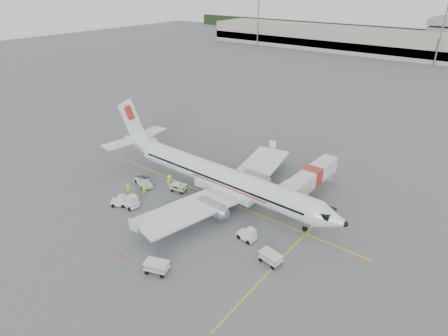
{
  "coord_description": "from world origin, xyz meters",
  "views": [
    {
      "loc": [
        28.68,
        -35.14,
        27.53
      ],
      "look_at": [
        0.0,
        2.0,
        3.8
      ],
      "focal_mm": 30.0,
      "sensor_mm": 36.0,
      "label": 1
    }
  ],
  "objects_px": {
    "aircraft": "(222,163)",
    "belt_loader": "(143,178)",
    "jet_bridge": "(311,182)",
    "tug_fore": "(247,234)",
    "tug_mid": "(130,201)",
    "tug_aft": "(119,201)"
  },
  "relations": [
    {
      "from": "aircraft",
      "to": "tug_fore",
      "type": "xyz_separation_m",
      "value": [
        8.27,
        -5.92,
        -4.46
      ]
    },
    {
      "from": "belt_loader",
      "to": "jet_bridge",
      "type": "bearing_deg",
      "value": 51.45
    },
    {
      "from": "belt_loader",
      "to": "tug_fore",
      "type": "xyz_separation_m",
      "value": [
        19.51,
        -1.28,
        -0.45
      ]
    },
    {
      "from": "aircraft",
      "to": "tug_mid",
      "type": "height_order",
      "value": "aircraft"
    },
    {
      "from": "aircraft",
      "to": "belt_loader",
      "type": "distance_m",
      "value": 12.8
    },
    {
      "from": "aircraft",
      "to": "belt_loader",
      "type": "height_order",
      "value": "aircraft"
    },
    {
      "from": "tug_fore",
      "to": "tug_mid",
      "type": "xyz_separation_m",
      "value": [
        -16.49,
        -3.73,
        0.11
      ]
    },
    {
      "from": "jet_bridge",
      "to": "tug_fore",
      "type": "relative_size",
      "value": 7.19
    },
    {
      "from": "belt_loader",
      "to": "tug_aft",
      "type": "relative_size",
      "value": 2.34
    },
    {
      "from": "tug_aft",
      "to": "tug_mid",
      "type": "bearing_deg",
      "value": -5.47
    },
    {
      "from": "tug_mid",
      "to": "tug_fore",
      "type": "bearing_deg",
      "value": 19.0
    },
    {
      "from": "tug_fore",
      "to": "tug_aft",
      "type": "xyz_separation_m",
      "value": [
        -17.93,
        -4.46,
        -0.05
      ]
    },
    {
      "from": "aircraft",
      "to": "tug_aft",
      "type": "relative_size",
      "value": 19.08
    },
    {
      "from": "tug_fore",
      "to": "belt_loader",
      "type": "bearing_deg",
      "value": -177.43
    },
    {
      "from": "tug_mid",
      "to": "belt_loader",
      "type": "bearing_deg",
      "value": 127.33
    },
    {
      "from": "jet_bridge",
      "to": "belt_loader",
      "type": "height_order",
      "value": "jet_bridge"
    },
    {
      "from": "jet_bridge",
      "to": "tug_aft",
      "type": "bearing_deg",
      "value": -134.11
    },
    {
      "from": "tug_fore",
      "to": "jet_bridge",
      "type": "bearing_deg",
      "value": 91.26
    },
    {
      "from": "jet_bridge",
      "to": "belt_loader",
      "type": "relative_size",
      "value": 3.28
    },
    {
      "from": "belt_loader",
      "to": "tug_mid",
      "type": "distance_m",
      "value": 5.86
    },
    {
      "from": "jet_bridge",
      "to": "tug_mid",
      "type": "height_order",
      "value": "jet_bridge"
    },
    {
      "from": "jet_bridge",
      "to": "tug_aft",
      "type": "xyz_separation_m",
      "value": [
        -19.19,
        -18.64,
        -1.25
      ]
    }
  ]
}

